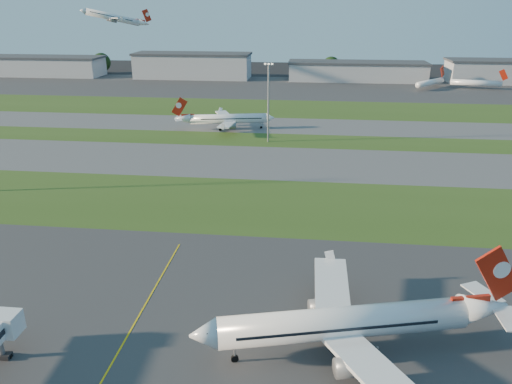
# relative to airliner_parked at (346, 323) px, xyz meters

# --- Properties ---
(ground) EXTENTS (700.00, 700.00, 0.00)m
(ground) POSITION_rel_airliner_parked_xyz_m (-34.67, -1.83, -4.44)
(ground) COLOR black
(ground) RESTS_ON ground
(apron_near) EXTENTS (300.00, 70.00, 0.01)m
(apron_near) POSITION_rel_airliner_parked_xyz_m (-34.67, -1.83, -4.44)
(apron_near) COLOR #333335
(apron_near) RESTS_ON ground
(grass_strip_a) EXTENTS (300.00, 34.00, 0.01)m
(grass_strip_a) POSITION_rel_airliner_parked_xyz_m (-34.67, 50.17, -4.44)
(grass_strip_a) COLOR #33501A
(grass_strip_a) RESTS_ON ground
(taxiway_a) EXTENTS (300.00, 32.00, 0.01)m
(taxiway_a) POSITION_rel_airliner_parked_xyz_m (-34.67, 83.17, -4.44)
(taxiway_a) COLOR #515154
(taxiway_a) RESTS_ON ground
(grass_strip_b) EXTENTS (300.00, 18.00, 0.01)m
(grass_strip_b) POSITION_rel_airliner_parked_xyz_m (-34.67, 108.17, -4.44)
(grass_strip_b) COLOR #33501A
(grass_strip_b) RESTS_ON ground
(taxiway_b) EXTENTS (300.00, 26.00, 0.01)m
(taxiway_b) POSITION_rel_airliner_parked_xyz_m (-34.67, 130.17, -4.44)
(taxiway_b) COLOR #515154
(taxiway_b) RESTS_ON ground
(grass_strip_c) EXTENTS (300.00, 40.00, 0.01)m
(grass_strip_c) POSITION_rel_airliner_parked_xyz_m (-34.67, 163.17, -4.44)
(grass_strip_c) COLOR #33501A
(grass_strip_c) RESTS_ON ground
(apron_far) EXTENTS (400.00, 80.00, 0.01)m
(apron_far) POSITION_rel_airliner_parked_xyz_m (-34.67, 223.17, -4.44)
(apron_far) COLOR #333335
(apron_far) RESTS_ON ground
(yellow_line) EXTENTS (0.25, 60.00, 0.02)m
(yellow_line) POSITION_rel_airliner_parked_xyz_m (-29.67, -1.83, -4.44)
(yellow_line) COLOR gold
(yellow_line) RESTS_ON ground
(airliner_parked) EXTENTS (39.76, 33.35, 12.65)m
(airliner_parked) POSITION_rel_airliner_parked_xyz_m (0.00, 0.00, 0.00)
(airliner_parked) COLOR white
(airliner_parked) RESTS_ON ground
(airliner_taxiing) EXTENTS (34.04, 28.58, 10.74)m
(airliner_taxiing) POSITION_rel_airliner_parked_xyz_m (-35.96, 122.14, -0.67)
(airliner_taxiing) COLOR white
(airliner_taxiing) RESTS_ON ground
(airliner_departing) EXTENTS (31.37, 26.93, 10.85)m
(airliner_departing) POSITION_rel_airliner_parked_xyz_m (-114.38, 220.00, 31.86)
(airliner_departing) COLOR white
(mini_jet_near) EXTENTS (19.44, 23.25, 9.48)m
(mini_jet_near) POSITION_rel_airliner_parked_xyz_m (57.78, 227.49, -1.16)
(mini_jet_near) COLOR white
(mini_jet_near) RESTS_ON ground
(mini_jet_far) EXTENTS (28.46, 7.64, 9.48)m
(mini_jet_far) POSITION_rel_airliner_parked_xyz_m (82.09, 228.59, -1.16)
(mini_jet_far) COLOR white
(mini_jet_far) RESTS_ON ground
(light_mast_centre) EXTENTS (3.20, 0.70, 25.80)m
(light_mast_centre) POSITION_rel_airliner_parked_xyz_m (-19.67, 106.17, 10.37)
(light_mast_centre) COLOR gray
(light_mast_centre) RESTS_ON ground
(hangar_far_west) EXTENTS (91.80, 23.00, 12.20)m
(hangar_far_west) POSITION_rel_airliner_parked_xyz_m (-184.67, 253.17, 1.69)
(hangar_far_west) COLOR #94969B
(hangar_far_west) RESTS_ON ground
(hangar_west) EXTENTS (71.40, 23.00, 15.20)m
(hangar_west) POSITION_rel_airliner_parked_xyz_m (-79.67, 253.17, 3.19)
(hangar_west) COLOR #94969B
(hangar_west) RESTS_ON ground
(hangar_east) EXTENTS (81.60, 23.00, 11.20)m
(hangar_east) POSITION_rel_airliner_parked_xyz_m (20.33, 253.17, 1.19)
(hangar_east) COLOR #94969B
(hangar_east) RESTS_ON ground
(tree_west) EXTENTS (12.10, 12.10, 13.20)m
(tree_west) POSITION_rel_airliner_parked_xyz_m (-144.67, 268.17, 2.70)
(tree_west) COLOR black
(tree_west) RESTS_ON ground
(tree_mid_west) EXTENTS (9.90, 9.90, 10.80)m
(tree_mid_west) POSITION_rel_airliner_parked_xyz_m (-54.67, 264.17, 1.39)
(tree_mid_west) COLOR black
(tree_mid_west) RESTS_ON ground
(tree_mid_east) EXTENTS (11.55, 11.55, 12.60)m
(tree_mid_east) POSITION_rel_airliner_parked_xyz_m (5.33, 267.17, 2.37)
(tree_mid_east) COLOR black
(tree_mid_east) RESTS_ON ground
(tree_east) EXTENTS (10.45, 10.45, 11.40)m
(tree_east) POSITION_rel_airliner_parked_xyz_m (80.33, 265.17, 1.72)
(tree_east) COLOR black
(tree_east) RESTS_ON ground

